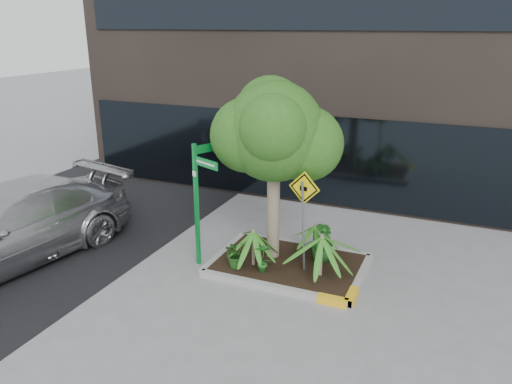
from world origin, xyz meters
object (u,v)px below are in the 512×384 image
at_px(street_sign_post, 200,192).
at_px(cattle_sign, 304,206).
at_px(parked_car, 6,227).
at_px(tree, 274,132).

xyz_separation_m(street_sign_post, cattle_sign, (2.29, 0.22, -0.06)).
distance_m(parked_car, street_sign_post, 4.48).
bearing_deg(parked_car, tree, 34.84).
bearing_deg(parked_car, cattle_sign, 27.58).
xyz_separation_m(parked_car, street_sign_post, (4.08, 1.62, 0.87)).
height_order(tree, parked_car, tree).
bearing_deg(cattle_sign, street_sign_post, -165.74).
relative_size(tree, parked_car, 0.70).
bearing_deg(tree, cattle_sign, -31.84).
relative_size(tree, cattle_sign, 1.85).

